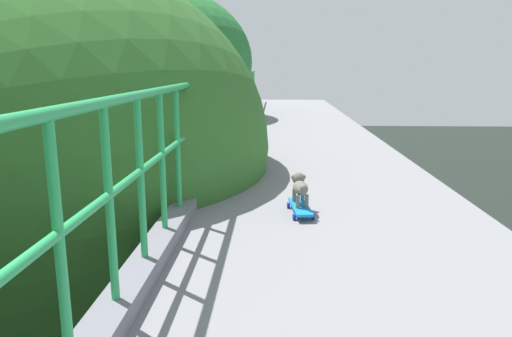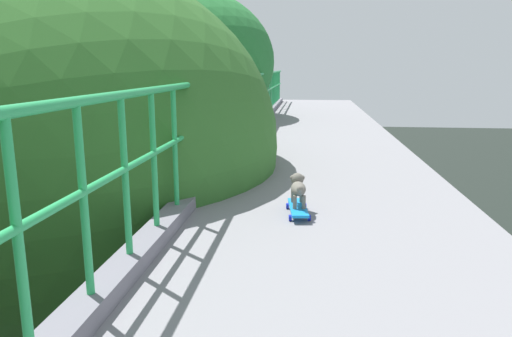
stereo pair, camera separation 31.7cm
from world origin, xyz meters
TOP-DOWN VIEW (x-y plane):
  - green_railing at (-0.25, 0.00)m, footprint 0.20×32.90m
  - car_silver_sixth at (-8.34, 10.40)m, footprint 1.81×4.00m
  - city_bus at (-8.78, 25.67)m, footprint 2.78×10.07m
  - roadside_tree_mid at (-2.48, 3.81)m, footprint 5.96×5.96m
  - roadside_tree_far at (-2.60, 10.35)m, footprint 5.12×5.12m
  - toy_skateboard at (0.82, 1.91)m, footprint 0.24×0.57m
  - small_dog at (0.82, 1.97)m, footprint 0.17×0.38m

SIDE VIEW (x-z plane):
  - car_silver_sixth at x=-8.34m, z-range -0.05..1.28m
  - city_bus at x=-8.78m, z-range 0.22..3.66m
  - toy_skateboard at x=0.82m, z-range 6.28..6.36m
  - small_dog at x=0.82m, z-range 6.37..6.64m
  - roadside_tree_mid at x=-2.48m, z-range 2.02..11.02m
  - green_railing at x=-0.25m, z-range 5.93..7.11m
  - roadside_tree_far at x=-2.60m, z-range 2.79..12.44m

